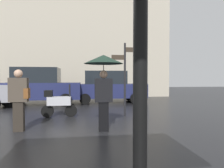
% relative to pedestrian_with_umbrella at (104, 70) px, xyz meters
% --- Properties ---
extents(pedestrian_with_umbrella, '(1.07, 1.07, 2.09)m').
position_rel_pedestrian_with_umbrella_xyz_m(pedestrian_with_umbrella, '(0.00, 0.00, 0.00)').
color(pedestrian_with_umbrella, black).
rests_on(pedestrian_with_umbrella, ground).
extents(pedestrian_with_bag, '(0.52, 0.24, 1.69)m').
position_rel_pedestrian_with_umbrella_xyz_m(pedestrian_with_bag, '(-2.29, 0.31, -0.72)').
color(pedestrian_with_bag, '#2A241E').
rests_on(pedestrian_with_bag, ground).
extents(parked_scooter, '(1.32, 0.32, 1.23)m').
position_rel_pedestrian_with_umbrella_xyz_m(parked_scooter, '(-1.49, 2.20, -1.12)').
color(parked_scooter, black).
rests_on(parked_scooter, ground).
extents(parked_car_left, '(4.40, 1.85, 1.89)m').
position_rel_pedestrian_with_umbrella_xyz_m(parked_car_left, '(0.89, 6.50, -0.72)').
color(parked_car_left, '#1E234C').
rests_on(parked_car_left, ground).
extents(parked_car_right, '(4.24, 2.04, 2.04)m').
position_rel_pedestrian_with_umbrella_xyz_m(parked_car_right, '(-2.92, 6.00, -0.65)').
color(parked_car_right, '#1E234C').
rests_on(parked_car_right, ground).
extents(street_signpost, '(1.08, 0.08, 2.81)m').
position_rel_pedestrian_with_umbrella_xyz_m(street_signpost, '(1.04, 2.10, 0.03)').
color(street_signpost, black).
rests_on(street_signpost, ground).
extents(building_block, '(14.01, 3.14, 15.90)m').
position_rel_pedestrian_with_umbrella_xyz_m(building_block, '(-0.73, 11.33, 6.27)').
color(building_block, '#B2A893').
rests_on(building_block, ground).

